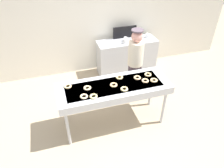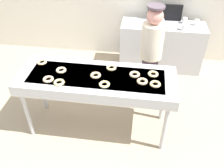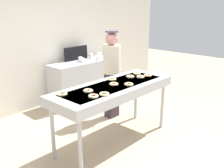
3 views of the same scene
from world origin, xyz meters
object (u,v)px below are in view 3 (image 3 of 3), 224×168
at_px(plain_donut_0, 93,96).
at_px(plain_donut_6, 88,91).
at_px(menu_display, 76,53).
at_px(plain_donut_9, 137,73).
at_px(paper_cup_3, 80,59).
at_px(plain_donut_7, 140,77).
at_px(paper_cup_2, 99,55).
at_px(paper_cup_4, 91,56).
at_px(plain_donut_4, 104,94).
at_px(plain_donut_5, 130,77).
at_px(paper_cup_0, 98,58).
at_px(plain_donut_8, 62,94).
at_px(plain_donut_2, 148,75).
at_px(prep_counter, 83,81).
at_px(worker_baker, 112,70).
at_px(paper_cup_1, 82,60).
at_px(plain_donut_1, 114,84).
at_px(fryer_conveyor, 114,90).
at_px(plain_donut_3, 129,84).
at_px(plain_donut_10, 112,79).

xyz_separation_m(plain_donut_0, plain_donut_6, (0.10, 0.22, 0.00)).
bearing_deg(menu_display, plain_donut_6, -125.66).
distance_m(plain_donut_9, paper_cup_3, 1.68).
bearing_deg(plain_donut_7, menu_display, 81.02).
distance_m(plain_donut_7, paper_cup_2, 2.11).
bearing_deg(plain_donut_0, paper_cup_3, 53.52).
bearing_deg(paper_cup_4, plain_donut_6, -133.60).
bearing_deg(plain_donut_9, plain_donut_4, -163.55).
bearing_deg(plain_donut_5, paper_cup_0, 63.76).
bearing_deg(plain_donut_4, plain_donut_8, 132.68).
height_order(plain_donut_0, paper_cup_4, paper_cup_4).
relative_size(plain_donut_2, prep_counter, 0.09).
bearing_deg(plain_donut_4, paper_cup_4, 51.00).
xyz_separation_m(worker_baker, paper_cup_1, (0.13, 0.99, 0.02)).
distance_m(plain_donut_1, prep_counter, 2.08).
distance_m(plain_donut_0, paper_cup_4, 2.81).
bearing_deg(paper_cup_2, fryer_conveyor, -129.11).
xyz_separation_m(plain_donut_3, plain_donut_4, (-0.57, -0.04, 0.00)).
xyz_separation_m(paper_cup_0, paper_cup_2, (0.26, 0.24, 0.00)).
relative_size(plain_donut_6, worker_baker, 0.08).
bearing_deg(plain_donut_0, paper_cup_1, 52.71).
height_order(fryer_conveyor, plain_donut_2, plain_donut_2).
relative_size(plain_donut_6, paper_cup_3, 1.33).
bearing_deg(plain_donut_10, plain_donut_3, -95.18).
height_order(plain_donut_9, paper_cup_1, paper_cup_1).
bearing_deg(prep_counter, plain_donut_6, -128.87).
bearing_deg(worker_baker, prep_counter, -99.83).
xyz_separation_m(plain_donut_1, plain_donut_8, (-0.80, 0.20, 0.00)).
height_order(plain_donut_1, plain_donut_10, same).
xyz_separation_m(fryer_conveyor, paper_cup_2, (1.50, 1.85, 0.09)).
relative_size(plain_donut_6, paper_cup_0, 1.33).
xyz_separation_m(paper_cup_2, menu_display, (-0.58, 0.15, 0.10)).
xyz_separation_m(fryer_conveyor, plain_donut_6, (-0.48, 0.04, 0.10)).
xyz_separation_m(plain_donut_8, paper_cup_3, (1.68, 1.60, -0.00)).
xyz_separation_m(plain_donut_3, paper_cup_3, (0.73, 1.97, -0.00)).
bearing_deg(fryer_conveyor, plain_donut_2, -6.56).
relative_size(plain_donut_8, paper_cup_0, 1.33).
relative_size(plain_donut_6, menu_display, 0.22).
xyz_separation_m(plain_donut_9, worker_baker, (-0.04, 0.56, -0.02)).
distance_m(paper_cup_3, paper_cup_4, 0.44).
xyz_separation_m(plain_donut_3, paper_cup_0, (1.11, 1.79, -0.00)).
bearing_deg(plain_donut_8, plain_donut_10, 0.06).
xyz_separation_m(plain_donut_0, plain_donut_10, (0.76, 0.37, 0.00)).
bearing_deg(worker_baker, plain_donut_4, 40.66).
xyz_separation_m(plain_donut_0, menu_display, (1.51, 2.17, 0.10)).
bearing_deg(fryer_conveyor, worker_baker, 44.67).
xyz_separation_m(plain_donut_2, plain_donut_9, (-0.03, 0.21, 0.00)).
distance_m(plain_donut_0, plain_donut_7, 1.19).
distance_m(plain_donut_7, paper_cup_0, 1.79).
distance_m(plain_donut_2, prep_counter, 1.94).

